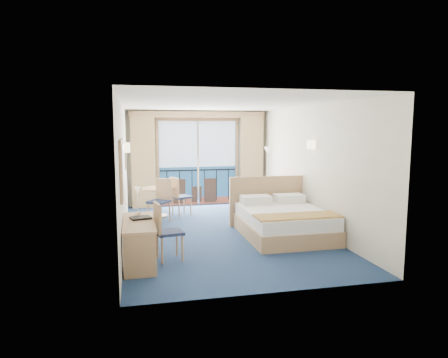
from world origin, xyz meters
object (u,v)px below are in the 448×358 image
(table_chair_a, at_px, (179,194))
(table_chair_b, at_px, (161,198))
(bed, at_px, (283,221))
(desk_chair, at_px, (164,228))
(round_table, at_px, (158,195))
(floor_lamp, at_px, (267,161))
(armchair, at_px, (261,200))
(nightstand, at_px, (288,209))
(desk, at_px, (140,247))

(table_chair_a, relative_size, table_chair_b, 0.96)
(bed, height_order, table_chair_a, bed)
(bed, height_order, desk_chair, bed)
(bed, xyz_separation_m, table_chair_b, (-2.36, 1.81, 0.26))
(table_chair_a, bearing_deg, round_table, 67.36)
(floor_lamp, bearing_deg, desk_chair, -127.55)
(desk_chair, xyz_separation_m, table_chair_a, (0.60, 3.44, -0.01))
(bed, xyz_separation_m, table_chair_a, (-1.88, 2.40, 0.24))
(armchair, relative_size, round_table, 1.06)
(nightstand, relative_size, armchair, 0.66)
(bed, bearing_deg, desk_chair, -157.39)
(bed, distance_m, desk_chair, 2.71)
(desk, bearing_deg, nightstand, 37.03)
(desk, height_order, table_chair_b, table_chair_b)
(desk_chair, bearing_deg, bed, -77.09)
(desk, xyz_separation_m, table_chair_a, (1.02, 3.85, 0.16))
(desk, xyz_separation_m, round_table, (0.50, 3.85, 0.16))
(table_chair_b, bearing_deg, floor_lamp, 61.43)
(floor_lamp, xyz_separation_m, round_table, (-3.11, -0.73, -0.73))
(armchair, distance_m, table_chair_b, 2.52)
(bed, relative_size, desk, 1.43)
(bed, relative_size, desk_chair, 2.15)
(armchair, bearing_deg, round_table, -52.67)
(nightstand, bearing_deg, desk_chair, -144.21)
(nightstand, xyz_separation_m, table_chair_b, (-2.96, 0.62, 0.29))
(armchair, xyz_separation_m, floor_lamp, (0.56, 1.22, 0.89))
(bed, bearing_deg, table_chair_b, 142.46)
(armchair, xyz_separation_m, table_chair_b, (-2.52, -0.10, 0.18))
(bed, distance_m, nightstand, 1.33)
(desk, bearing_deg, round_table, 82.53)
(desk_chair, xyz_separation_m, table_chair_b, (0.13, 2.85, 0.02))
(floor_lamp, distance_m, desk_chair, 5.31)
(bed, height_order, floor_lamp, floor_lamp)
(nightstand, bearing_deg, armchair, 121.54)
(armchair, distance_m, desk_chair, 3.96)
(armchair, distance_m, desk, 4.54)
(nightstand, relative_size, desk, 0.38)
(floor_lamp, relative_size, round_table, 2.09)
(armchair, bearing_deg, table_chair_a, -55.34)
(armchair, xyz_separation_m, table_chair_a, (-2.04, 0.49, 0.16))
(nightstand, bearing_deg, floor_lamp, 86.58)
(armchair, distance_m, table_chair_a, 2.10)
(desk_chair, bearing_deg, floor_lamp, -47.25)
(bed, distance_m, table_chair_b, 2.99)
(desk_chair, relative_size, round_table, 1.22)
(nightstand, bearing_deg, desk, -142.97)
(nightstand, distance_m, floor_lamp, 2.18)
(table_chair_b, bearing_deg, round_table, 131.70)
(table_chair_a, xyz_separation_m, table_chair_b, (-0.48, -0.59, 0.03))
(round_table, distance_m, table_chair_b, 0.58)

